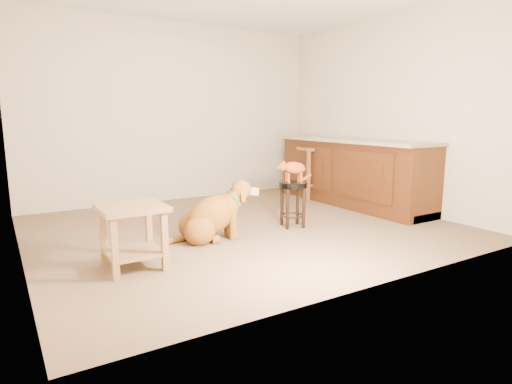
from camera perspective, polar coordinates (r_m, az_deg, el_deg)
floor at (r=4.92m, az=-1.55°, el=-4.70°), size 4.50×4.00×0.01m
room_shell at (r=4.77m, az=-1.65°, el=15.16°), size 4.54×4.04×2.62m
cabinet_run at (r=6.23m, az=12.69°, el=2.34°), size 0.70×2.56×0.94m
padded_stool at (r=4.88m, az=4.94°, el=-0.40°), size 0.33×0.33×0.52m
wood_stool at (r=6.59m, az=7.76°, el=2.66°), size 0.52×0.52×0.79m
side_table at (r=3.68m, az=-16.14°, el=-4.48°), size 0.52×0.52×0.54m
golden_retriever at (r=4.39m, az=-5.93°, el=-3.33°), size 1.00×0.54×0.64m
tabby_kitten at (r=4.83m, az=4.87°, el=3.13°), size 0.45×0.20×0.28m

